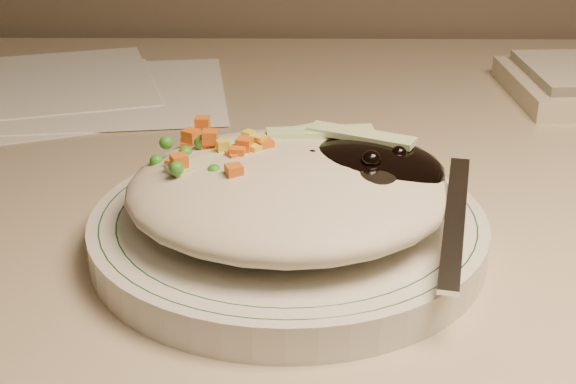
{
  "coord_description": "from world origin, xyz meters",
  "views": [
    {
      "loc": [
        -0.09,
        0.78,
        0.98
      ],
      "look_at": [
        -0.1,
        1.22,
        0.78
      ],
      "focal_mm": 50.0,
      "sensor_mm": 36.0,
      "label": 1
    }
  ],
  "objects": [
    {
      "name": "desk",
      "position": [
        0.0,
        1.38,
        0.54
      ],
      "size": [
        1.4,
        0.7,
        0.74
      ],
      "color": "tan",
      "rests_on": "ground"
    },
    {
      "name": "plate",
      "position": [
        -0.1,
        1.22,
        0.75
      ],
      "size": [
        0.24,
        0.24,
        0.02
      ],
      "primitive_type": "cylinder",
      "color": "silver",
      "rests_on": "desk"
    },
    {
      "name": "plate_rim",
      "position": [
        -0.1,
        1.22,
        0.76
      ],
      "size": [
        0.23,
        0.23,
        0.0
      ],
      "color": "#144723",
      "rests_on": "plate"
    },
    {
      "name": "meal",
      "position": [
        -0.09,
        1.22,
        0.78
      ],
      "size": [
        0.2,
        0.19,
        0.05
      ],
      "color": "#B9AD96",
      "rests_on": "plate"
    },
    {
      "name": "papers",
      "position": [
        -0.35,
        1.51,
        0.74
      ],
      "size": [
        0.41,
        0.34,
        0.0
      ],
      "color": "white",
      "rests_on": "desk"
    }
  ]
}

